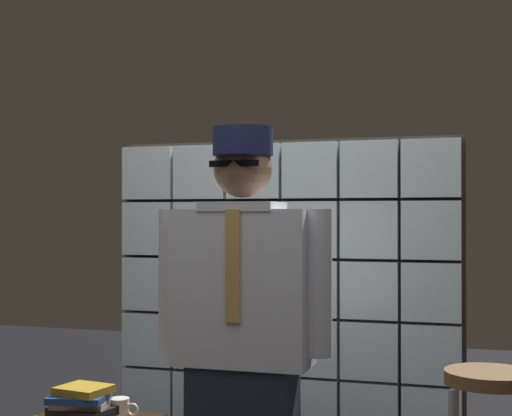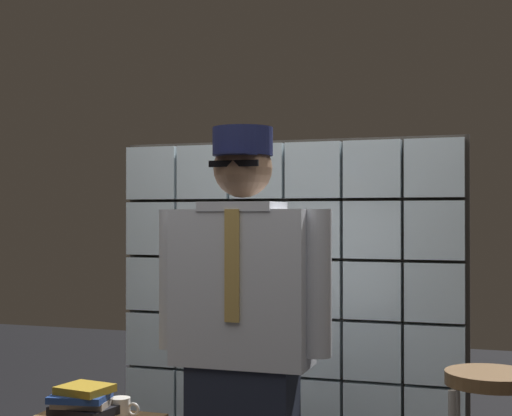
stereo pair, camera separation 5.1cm
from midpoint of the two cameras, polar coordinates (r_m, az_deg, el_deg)
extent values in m
cube|color=silver|center=(4.29, -7.35, -13.58)|extent=(0.28, 0.08, 0.28)
cube|color=silver|center=(4.17, -3.54, -13.95)|extent=(0.28, 0.08, 0.28)
cube|color=silver|center=(4.07, 0.49, -14.29)|extent=(0.28, 0.08, 0.28)
cube|color=silver|center=(3.99, 4.71, -14.56)|extent=(0.28, 0.08, 0.28)
cube|color=silver|center=(3.94, 9.08, -14.77)|extent=(0.28, 0.08, 0.28)
cube|color=silver|center=(4.23, -7.35, -9.63)|extent=(0.28, 0.08, 0.28)
cube|color=silver|center=(4.11, -3.54, -9.90)|extent=(0.28, 0.08, 0.28)
cube|color=silver|center=(4.01, 0.49, -10.14)|extent=(0.28, 0.08, 0.28)
cube|color=silver|center=(3.93, 4.70, -10.33)|extent=(0.28, 0.08, 0.28)
cube|color=silver|center=(3.87, 9.07, -10.48)|extent=(0.28, 0.08, 0.28)
cube|color=silver|center=(3.84, 13.56, -10.57)|extent=(0.28, 0.08, 0.28)
cube|color=silver|center=(4.19, -7.34, -5.60)|extent=(0.28, 0.08, 0.28)
cube|color=silver|center=(4.07, -3.53, -5.75)|extent=(0.28, 0.08, 0.28)
cube|color=silver|center=(3.97, 0.49, -5.89)|extent=(0.28, 0.08, 0.28)
cube|color=silver|center=(3.89, 4.70, -6.00)|extent=(0.28, 0.08, 0.28)
cube|color=silver|center=(3.83, 9.07, -6.08)|extent=(0.28, 0.08, 0.28)
cube|color=silver|center=(3.80, 13.55, -6.12)|extent=(0.28, 0.08, 0.28)
cube|color=silver|center=(4.18, -7.34, -1.52)|extent=(0.28, 0.08, 0.28)
cube|color=silver|center=(4.06, -3.53, -1.55)|extent=(0.28, 0.08, 0.28)
cube|color=silver|center=(3.96, 0.49, -1.58)|extent=(0.28, 0.08, 0.28)
cube|color=silver|center=(3.87, 4.70, -1.60)|extent=(0.28, 0.08, 0.28)
cube|color=silver|center=(3.82, 9.06, -1.61)|extent=(0.28, 0.08, 0.28)
cube|color=silver|center=(3.78, 13.54, -1.61)|extent=(0.28, 0.08, 0.28)
cube|color=silver|center=(4.18, -7.33, 2.58)|extent=(0.28, 0.08, 0.28)
cube|color=silver|center=(4.06, -3.53, 2.67)|extent=(0.28, 0.08, 0.28)
cube|color=silver|center=(3.96, 0.49, 2.75)|extent=(0.28, 0.08, 0.28)
cube|color=silver|center=(3.88, 4.69, 2.82)|extent=(0.28, 0.08, 0.28)
cube|color=silver|center=(3.82, 9.06, 2.87)|extent=(0.28, 0.08, 0.28)
cube|color=silver|center=(3.78, 13.53, 2.91)|extent=(0.28, 0.08, 0.28)
cube|color=#38332D|center=(4.00, 2.78, -8.01)|extent=(1.82, 0.02, 1.82)
cube|color=silver|center=(2.93, -0.50, -5.90)|extent=(0.52, 0.23, 0.59)
cube|color=tan|center=(2.81, -1.28, -4.31)|extent=(0.06, 0.01, 0.42)
cube|color=silver|center=(2.92, -0.49, 0.10)|extent=(0.29, 0.24, 0.04)
sphere|color=#846047|center=(2.92, -0.49, 2.98)|extent=(0.23, 0.23, 0.23)
ellipsoid|color=black|center=(2.87, -0.82, 2.25)|extent=(0.15, 0.08, 0.10)
cube|color=black|center=(2.83, -1.18, 3.34)|extent=(0.19, 0.01, 0.02)
cylinder|color=#191E47|center=(2.85, -1.05, 4.04)|extent=(0.17, 0.17, 0.01)
cylinder|color=#191E47|center=(2.93, -0.49, 4.96)|extent=(0.23, 0.23, 0.11)
cylinder|color=silver|center=(2.85, 5.12, -5.58)|extent=(0.10, 0.10, 0.55)
cylinder|color=silver|center=(3.04, -5.76, -5.26)|extent=(0.10, 0.10, 0.55)
cylinder|color=brown|center=(3.07, 17.55, -12.01)|extent=(0.34, 0.34, 0.05)
cube|color=black|center=(3.22, -12.18, -14.50)|extent=(0.26, 0.22, 0.04)
cube|color=gray|center=(3.20, -12.38, -14.01)|extent=(0.23, 0.16, 0.03)
cube|color=navy|center=(3.19, -12.52, -13.58)|extent=(0.24, 0.20, 0.03)
cube|color=olive|center=(3.19, -12.16, -13.05)|extent=(0.21, 0.20, 0.03)
cylinder|color=silver|center=(3.24, -9.61, -14.57)|extent=(0.08, 0.08, 0.09)
torus|color=silver|center=(3.21, -8.66, -14.60)|extent=(0.06, 0.01, 0.06)
camera|label=1|loc=(0.03, -89.51, 0.00)|focal=53.72mm
camera|label=2|loc=(0.03, 90.49, 0.00)|focal=53.72mm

